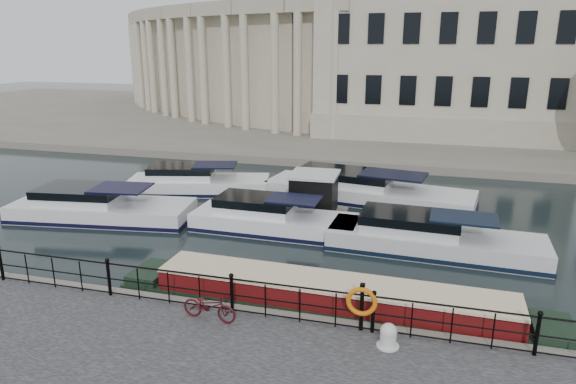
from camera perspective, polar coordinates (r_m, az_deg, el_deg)
The scene contains 10 objects.
ground_plane at distance 17.35m, azimuth -3.40°, elevation -11.24°, with size 160.00×160.00×0.00m, color black.
far_bank at distance 54.35m, azimuth 9.91°, elevation 7.80°, with size 120.00×42.00×0.55m, color #6B665B.
railing at distance 14.93m, azimuth -6.27°, elevation -10.94°, with size 24.14×0.14×1.22m.
civic_building at distance 49.65m, azimuth 8.60°, elevation 14.93°, with size 53.55×31.84×16.85m.
bicycle at distance 14.75m, azimuth -8.75°, elevation -12.40°, with size 0.56×1.61×0.85m, color #3F0B13.
mooring_bollard at distance 13.74m, azimuth 11.08°, elevation -15.42°, with size 0.57×0.57×0.65m.
life_ring_post at distance 14.00m, azimuth 8.18°, elevation -12.03°, with size 0.83×0.21×1.36m.
narrowboat at distance 15.92m, azimuth 4.71°, elevation -12.48°, with size 13.48×2.15×1.50m.
harbour_hut at distance 24.48m, azimuth 2.90°, elevation -0.53°, with size 3.11×2.62×2.19m.
cabin_cruisers at distance 24.84m, azimuth -1.69°, elevation -1.68°, with size 23.78×10.52×1.99m.
Camera 1 is at (5.02, -14.56, 7.99)m, focal length 32.00 mm.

